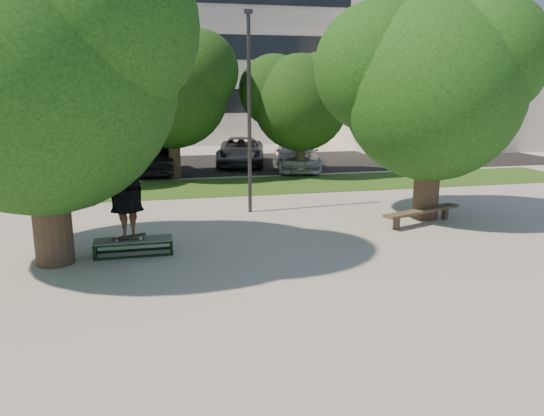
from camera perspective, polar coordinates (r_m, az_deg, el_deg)
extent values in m
plane|color=gray|center=(11.97, -2.66, -5.99)|extent=(120.00, 120.00, 0.00)
cube|color=#214313|center=(21.23, -4.60, 2.31)|extent=(30.00, 4.00, 0.02)
cube|color=black|center=(27.50, -8.67, 4.59)|extent=(40.00, 8.00, 0.01)
cylinder|color=#38281E|center=(12.56, -22.81, 1.45)|extent=(0.84, 0.84, 3.20)
sphere|color=black|center=(12.36, -23.82, 12.74)|extent=(5.80, 5.80, 5.80)
sphere|color=black|center=(11.68, -18.21, 18.24)|extent=(4.06, 4.06, 4.06)
cylinder|color=#38281E|center=(16.43, 16.39, 4.03)|extent=(0.76, 0.76, 3.00)
sphere|color=black|center=(16.26, 16.90, 11.99)|extent=(5.20, 5.20, 5.20)
sphere|color=black|center=(16.38, 11.58, 14.55)|extent=(3.90, 3.90, 3.90)
sphere|color=black|center=(16.46, 21.70, 14.83)|extent=(3.64, 3.64, 3.64)
cylinder|color=#38281E|center=(22.75, -24.38, 5.46)|extent=(0.44, 0.44, 2.80)
sphere|color=black|center=(22.62, -24.87, 10.63)|extent=(4.40, 4.40, 4.40)
sphere|color=black|center=(22.01, -22.71, 12.81)|extent=(3.08, 3.08, 3.08)
cylinder|color=#38281E|center=(23.30, -10.49, 6.77)|extent=(0.50, 0.50, 3.00)
sphere|color=black|center=(23.18, -10.71, 12.24)|extent=(4.80, 4.80, 4.80)
sphere|color=black|center=(23.89, -13.81, 13.54)|extent=(3.60, 3.60, 3.60)
sphere|color=black|center=(22.79, -7.95, 14.44)|extent=(3.36, 3.36, 3.36)
cylinder|color=#38281E|center=(23.71, 3.07, 6.58)|extent=(0.40, 0.40, 2.60)
sphere|color=black|center=(23.58, 3.13, 11.25)|extent=(4.20, 4.20, 4.20)
sphere|color=black|center=(23.92, 0.24, 12.55)|extent=(3.15, 3.15, 3.15)
sphere|color=black|center=(23.45, 5.72, 12.99)|extent=(2.94, 2.94, 2.94)
cylinder|color=#2D2D30|center=(16.46, -2.46, 9.80)|extent=(0.12, 0.12, 6.00)
cube|color=#2D2D30|center=(16.58, -2.57, 20.39)|extent=(0.25, 0.15, 0.12)
cube|color=#BDB7AF|center=(43.36, -13.54, 17.93)|extent=(30.00, 14.00, 16.00)
cube|color=black|center=(36.11, -13.18, 11.10)|extent=(27.60, 0.12, 1.60)
cube|color=black|center=(36.20, -13.47, 16.63)|extent=(27.60, 0.12, 1.60)
cube|color=beige|center=(38.72, 18.61, 12.35)|extent=(15.00, 10.00, 8.00)
cube|color=#475147|center=(12.92, -14.70, -3.32)|extent=(1.80, 0.60, 0.03)
cylinder|color=white|center=(12.85, -16.35, -3.31)|extent=(0.06, 0.03, 0.06)
cylinder|color=white|center=(13.00, -16.32, -3.12)|extent=(0.06, 0.03, 0.06)
cylinder|color=white|center=(12.83, -13.95, -3.20)|extent=(0.06, 0.03, 0.06)
cylinder|color=white|center=(12.98, -13.94, -3.01)|extent=(0.06, 0.03, 0.06)
cube|color=black|center=(12.90, -15.15, -2.99)|extent=(0.78, 0.20, 0.10)
imported|color=brown|center=(12.68, -15.40, 1.22)|extent=(2.43, 1.04, 1.92)
cube|color=#4C3D2D|center=(15.16, 13.25, -1.55)|extent=(0.18, 0.18, 0.38)
cube|color=#4C3D2D|center=(16.71, 18.12, -0.53)|extent=(0.18, 0.18, 0.38)
cube|color=#4C3D2D|center=(15.87, 15.85, -0.29)|extent=(2.77, 1.36, 0.08)
imported|color=#9E9EA3|center=(27.99, -22.80, 5.23)|extent=(2.28, 4.08, 1.31)
imported|color=black|center=(24.98, -12.25, 5.29)|extent=(1.79, 4.48, 1.45)
imported|color=slate|center=(27.27, -3.37, 6.10)|extent=(3.25, 5.35, 1.39)
imported|color=silver|center=(25.80, 2.70, 5.76)|extent=(2.85, 5.15, 1.41)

